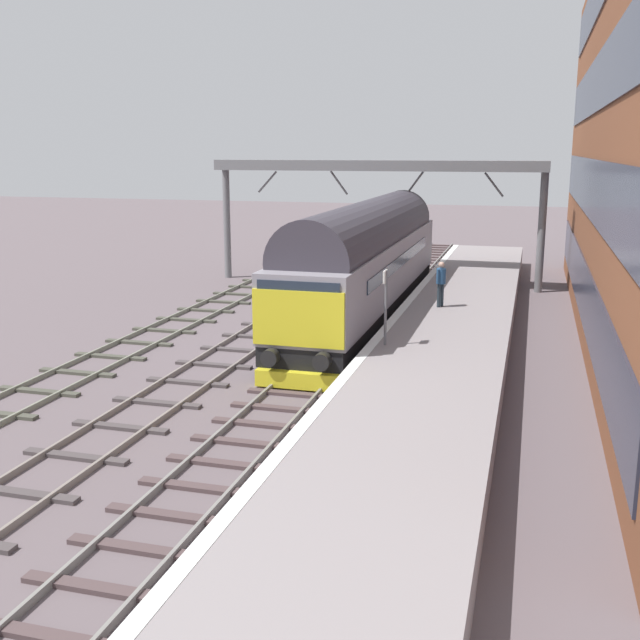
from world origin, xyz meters
TOP-DOWN VIEW (x-y plane):
  - ground_plane at (0.00, 0.00)m, footprint 140.00×140.00m
  - track_main at (0.00, 0.00)m, footprint 2.50×60.00m
  - track_adjacent_west at (-3.21, -0.00)m, footprint 2.50×60.00m
  - track_adjacent_far_west at (-6.82, -0.00)m, footprint 2.50×60.00m
  - station_platform at (3.60, 0.00)m, footprint 4.00×44.00m
  - diesel_locomotive at (0.00, 4.66)m, footprint 2.74×18.28m
  - platform_number_sign at (2.12, -2.58)m, footprint 0.10×0.44m
  - waiting_passenger at (3.01, 3.43)m, footprint 0.46×0.47m
  - overhead_footbridge at (-1.36, 12.98)m, footprint 16.12×2.00m

SIDE VIEW (x-z plane):
  - ground_plane at x=0.00m, z-range 0.00..0.00m
  - track_main at x=0.00m, z-range -0.02..0.13m
  - track_adjacent_west at x=-3.21m, z-range -0.02..0.13m
  - track_adjacent_far_west at x=-6.82m, z-range -0.02..0.13m
  - station_platform at x=3.60m, z-range 0.00..1.01m
  - waiting_passenger at x=3.01m, z-range 1.17..2.81m
  - platform_number_sign at x=2.12m, z-range 1.35..3.55m
  - diesel_locomotive at x=0.00m, z-range 0.14..4.82m
  - overhead_footbridge at x=-1.36m, z-range 2.54..8.62m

